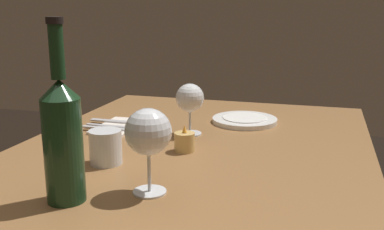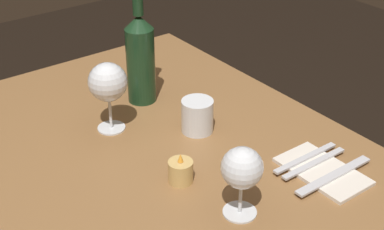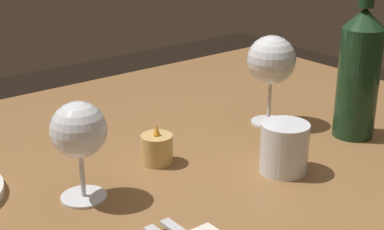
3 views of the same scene
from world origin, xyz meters
name	(u,v)px [view 1 (image 1 of 3)]	position (x,y,z in m)	size (l,w,h in m)	color
dining_table	(186,188)	(0.00, 0.00, 0.65)	(1.30, 0.90, 0.74)	olive
wine_glass_left	(146,133)	(-0.24, 0.00, 0.86)	(0.09, 0.09, 0.17)	white
wine_glass_right	(190,99)	(0.17, 0.04, 0.84)	(0.08, 0.08, 0.15)	white
wine_bottle	(63,136)	(-0.32, 0.14, 0.87)	(0.07, 0.07, 0.34)	#19381E
water_tumbler	(106,148)	(-0.11, 0.16, 0.78)	(0.08, 0.08, 0.08)	white
votive_candle	(185,142)	(0.02, 0.01, 0.76)	(0.05, 0.05, 0.07)	#DBB266
dinner_plate	(245,120)	(0.35, -0.09, 0.75)	(0.20, 0.20, 0.02)	white
folded_napkin	(118,126)	(0.18, 0.27, 0.74)	(0.19, 0.11, 0.01)	silver
fork_inner	(115,126)	(0.15, 0.27, 0.75)	(0.01, 0.18, 0.00)	silver
fork_outer	(111,129)	(0.13, 0.27, 0.75)	(0.01, 0.18, 0.00)	silver
table_knife	(122,122)	(0.21, 0.27, 0.75)	(0.02, 0.21, 0.00)	silver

